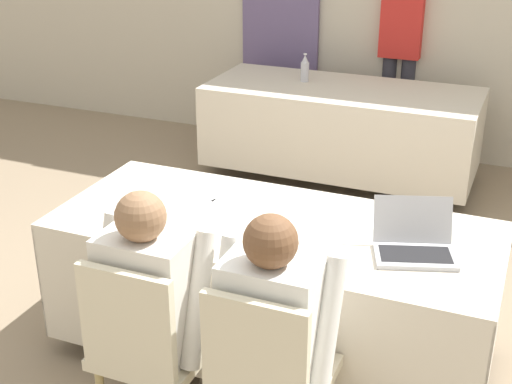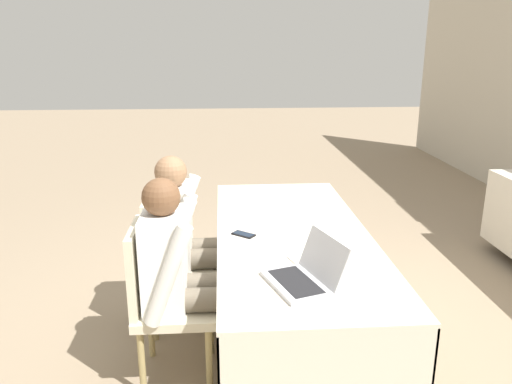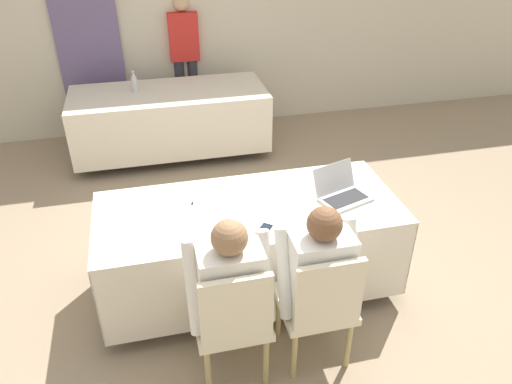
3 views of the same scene
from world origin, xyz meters
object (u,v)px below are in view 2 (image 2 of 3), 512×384
Objects in this scene: cell_phone at (243,234)px; chair_near_left at (171,257)px; chair_near_right at (162,296)px; person_checkered_shirt at (186,233)px; person_white_shirt at (179,269)px; laptop at (304,275)px.

chair_near_left is at bearing -84.43° from cell_phone.
person_checkered_shirt reaches higher than chair_near_right.
person_checkered_shirt is 1.00× the size of person_white_shirt.
chair_near_right is at bearing -180.00° from chair_near_left.
person_checkered_shirt is 0.53m from person_white_shirt.
person_white_shirt is (0.53, 0.10, 0.16)m from chair_near_left.
person_checkered_shirt reaches higher than chair_near_left.
person_checkered_shirt is (-0.30, -0.36, -0.10)m from cell_phone.
cell_phone is 0.60m from chair_near_left.
person_checkered_shirt reaches higher than laptop.
chair_near_left is 0.56m from person_white_shirt.
laptop reaches higher than cell_phone.
chair_near_right is at bearing 169.00° from person_checkered_shirt.
chair_near_left is at bearing 90.00° from person_checkered_shirt.
chair_near_right is (0.53, 0.00, 0.00)m from chair_near_left.
laptop is at bearing -146.89° from person_checkered_shirt.
laptop is 0.68m from cell_phone.
person_checkered_shirt is (-0.93, -0.60, -0.13)m from laptop.
laptop is 0.47× the size of chair_near_left.
chair_near_left is 1.00× the size of chair_near_right.
person_white_shirt is at bearing -18.47° from cell_phone.
chair_near_left is 0.53m from chair_near_right.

